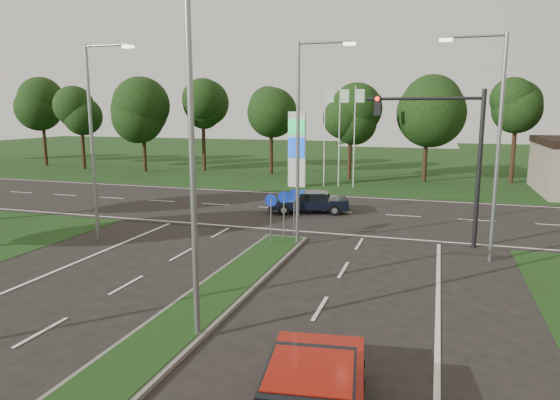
% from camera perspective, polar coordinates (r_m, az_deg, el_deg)
% --- Properties ---
extents(verge_far, '(160.00, 50.00, 0.02)m').
position_cam_1_polar(verge_far, '(61.04, 11.19, 4.28)').
color(verge_far, '#1A3311').
rests_on(verge_far, ground).
extents(cross_road, '(160.00, 12.00, 0.02)m').
position_cam_1_polar(cross_road, '(30.73, 4.57, -1.25)').
color(cross_road, black).
rests_on(cross_road, ground).
extents(median_kerb, '(2.00, 26.00, 0.12)m').
position_cam_1_polar(median_kerb, '(13.01, -16.89, -17.83)').
color(median_kerb, slate).
rests_on(median_kerb, ground).
extents(streetlight_median_near, '(2.53, 0.22, 9.00)m').
position_cam_1_polar(streetlight_median_near, '(12.77, -9.24, 5.57)').
color(streetlight_median_near, gray).
rests_on(streetlight_median_near, ground).
extents(streetlight_median_far, '(2.53, 0.22, 9.00)m').
position_cam_1_polar(streetlight_median_far, '(22.14, 2.56, 7.59)').
color(streetlight_median_far, gray).
rests_on(streetlight_median_far, ground).
extents(streetlight_left_far, '(2.53, 0.22, 9.00)m').
position_cam_1_polar(streetlight_left_far, '(24.54, -20.40, 7.22)').
color(streetlight_left_far, gray).
rests_on(streetlight_left_far, ground).
extents(streetlight_right_far, '(2.53, 0.22, 9.00)m').
position_cam_1_polar(streetlight_right_far, '(21.48, 23.23, 6.70)').
color(streetlight_right_far, gray).
rests_on(streetlight_right_far, ground).
extents(traffic_signal, '(5.10, 0.42, 7.00)m').
position_cam_1_polar(traffic_signal, '(23.41, 18.76, 6.16)').
color(traffic_signal, black).
rests_on(traffic_signal, ground).
extents(median_signs, '(1.16, 1.76, 2.38)m').
position_cam_1_polar(median_signs, '(23.20, 0.37, -0.66)').
color(median_signs, gray).
rests_on(median_signs, ground).
extents(gas_pylon, '(5.80, 1.26, 8.00)m').
position_cam_1_polar(gas_pylon, '(39.93, 2.27, 6.04)').
color(gas_pylon, silver).
rests_on(gas_pylon, ground).
extents(treeline_far, '(6.00, 6.00, 9.90)m').
position_cam_1_polar(treeline_far, '(45.79, 9.42, 10.99)').
color(treeline_far, black).
rests_on(treeline_far, ground).
extents(red_sedan, '(2.65, 5.09, 1.34)m').
position_cam_1_polar(red_sedan, '(10.19, 3.49, -21.57)').
color(red_sedan, maroon).
rests_on(red_sedan, ground).
extents(navy_sedan, '(4.97, 3.12, 1.27)m').
position_cam_1_polar(navy_sedan, '(30.02, 3.33, -0.18)').
color(navy_sedan, black).
rests_on(navy_sedan, ground).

